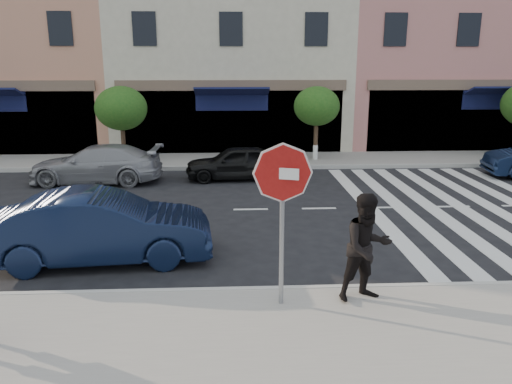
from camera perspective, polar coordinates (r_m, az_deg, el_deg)
name	(u,v)px	position (r m, az deg, el deg)	size (l,w,h in m)	color
ground	(258,263)	(10.73, 0.22, -8.17)	(120.00, 120.00, 0.00)	black
sidewalk_near	(272,363)	(7.38, 1.83, -19.00)	(60.00, 4.50, 0.15)	gray
sidewalk_far	(244,161)	(21.27, -1.34, 3.62)	(60.00, 3.00, 0.15)	gray
building_west_mid	(19,2)	(28.98, -25.45, 18.99)	(10.00, 9.00, 14.00)	tan
building_centre	(231,34)	(26.90, -2.88, 17.54)	(11.00, 9.00, 11.00)	beige
building_east_mid	(461,15)	(29.53, 22.42, 18.20)	(13.00, 9.00, 13.00)	#B8716D
street_tree_wb	(121,109)	(21.23, -15.16, 9.19)	(2.10, 2.10, 3.06)	#473323
street_tree_c	(317,107)	(21.04, 6.95, 9.67)	(1.90, 1.90, 3.04)	#473323
stop_sign	(283,190)	(8.06, 3.05, 0.17)	(0.94, 0.34, 2.78)	gray
walker	(367,248)	(8.75, 12.57, -6.22)	(0.92, 0.72, 1.90)	black
car_near_mid	(101,227)	(11.08, -17.28, -3.89)	(1.61, 4.62, 1.52)	black
car_far_left	(96,164)	(18.45, -17.82, 3.05)	(1.86, 4.57, 1.33)	gray
car_far_mid	(236,163)	(18.10, -2.29, 3.39)	(1.46, 3.63, 1.24)	black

